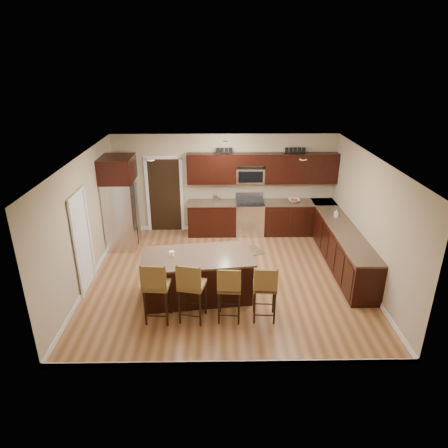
{
  "coord_description": "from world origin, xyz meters",
  "views": [
    {
      "loc": [
        -0.19,
        -7.72,
        4.54
      ],
      "look_at": [
        -0.06,
        0.4,
        1.14
      ],
      "focal_mm": 32.0,
      "sensor_mm": 36.0,
      "label": 1
    }
  ],
  "objects_px": {
    "range": "(250,217)",
    "stool_mid": "(191,286)",
    "island": "(198,277)",
    "stool_left": "(156,286)",
    "refrigerator": "(120,202)",
    "stool_extra": "(265,287)",
    "stool_right": "(229,288)"
  },
  "relations": [
    {
      "from": "stool_left",
      "to": "stool_right",
      "type": "height_order",
      "value": "stool_left"
    },
    {
      "from": "range",
      "to": "stool_extra",
      "type": "xyz_separation_m",
      "value": [
        -0.03,
        -3.99,
        0.23
      ]
    },
    {
      "from": "stool_left",
      "to": "stool_right",
      "type": "distance_m",
      "value": 1.32
    },
    {
      "from": "island",
      "to": "stool_left",
      "type": "bearing_deg",
      "value": -136.67
    },
    {
      "from": "island",
      "to": "stool_extra",
      "type": "distance_m",
      "value": 1.54
    },
    {
      "from": "refrigerator",
      "to": "stool_extra",
      "type": "xyz_separation_m",
      "value": [
        3.27,
        -3.23,
        -0.5
      ]
    },
    {
      "from": "stool_mid",
      "to": "refrigerator",
      "type": "xyz_separation_m",
      "value": [
        -1.94,
        3.24,
        0.45
      ]
    },
    {
      "from": "range",
      "to": "stool_extra",
      "type": "relative_size",
      "value": 0.98
    },
    {
      "from": "refrigerator",
      "to": "stool_right",
      "type": "bearing_deg",
      "value": -50.96
    },
    {
      "from": "stool_mid",
      "to": "stool_extra",
      "type": "relative_size",
      "value": 1.07
    },
    {
      "from": "range",
      "to": "stool_right",
      "type": "distance_m",
      "value": 4.06
    },
    {
      "from": "stool_right",
      "to": "stool_extra",
      "type": "distance_m",
      "value": 0.65
    },
    {
      "from": "stool_left",
      "to": "island",
      "type": "bearing_deg",
      "value": 55.07
    },
    {
      "from": "range",
      "to": "stool_mid",
      "type": "distance_m",
      "value": 4.23
    },
    {
      "from": "range",
      "to": "stool_left",
      "type": "xyz_separation_m",
      "value": [
        -1.99,
        -4.0,
        0.29
      ]
    },
    {
      "from": "range",
      "to": "refrigerator",
      "type": "xyz_separation_m",
      "value": [
        -3.3,
        -0.76,
        0.74
      ]
    },
    {
      "from": "range",
      "to": "stool_extra",
      "type": "bearing_deg",
      "value": -90.39
    },
    {
      "from": "island",
      "to": "stool_right",
      "type": "distance_m",
      "value": 1.08
    },
    {
      "from": "stool_left",
      "to": "stool_mid",
      "type": "relative_size",
      "value": 1.01
    },
    {
      "from": "stool_mid",
      "to": "refrigerator",
      "type": "bearing_deg",
      "value": 133.46
    },
    {
      "from": "stool_mid",
      "to": "stool_extra",
      "type": "bearing_deg",
      "value": 12.73
    },
    {
      "from": "island",
      "to": "stool_extra",
      "type": "bearing_deg",
      "value": -40.96
    },
    {
      "from": "range",
      "to": "island",
      "type": "height_order",
      "value": "range"
    },
    {
      "from": "stool_mid",
      "to": "stool_extra",
      "type": "distance_m",
      "value": 1.34
    },
    {
      "from": "stool_extra",
      "to": "stool_mid",
      "type": "bearing_deg",
      "value": -175.66
    },
    {
      "from": "range",
      "to": "stool_mid",
      "type": "bearing_deg",
      "value": -108.85
    },
    {
      "from": "refrigerator",
      "to": "stool_extra",
      "type": "bearing_deg",
      "value": -44.66
    },
    {
      "from": "island",
      "to": "stool_right",
      "type": "relative_size",
      "value": 2.03
    },
    {
      "from": "stool_left",
      "to": "stool_mid",
      "type": "bearing_deg",
      "value": 4.95
    },
    {
      "from": "stool_mid",
      "to": "stool_right",
      "type": "xyz_separation_m",
      "value": [
        0.69,
        0.0,
        -0.05
      ]
    },
    {
      "from": "island",
      "to": "refrigerator",
      "type": "distance_m",
      "value": 3.22
    },
    {
      "from": "stool_right",
      "to": "refrigerator",
      "type": "distance_m",
      "value": 4.19
    }
  ]
}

